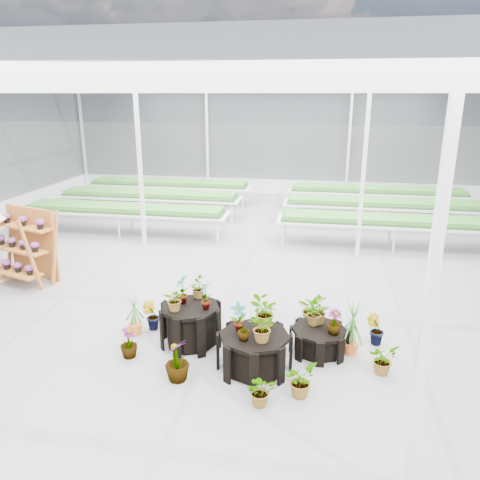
% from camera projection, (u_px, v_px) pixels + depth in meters
% --- Properties ---
extents(ground_plane, '(24.00, 24.00, 0.00)m').
position_uv_depth(ground_plane, '(215.00, 314.00, 9.31)').
color(ground_plane, gray).
rests_on(ground_plane, ground).
extents(greenhouse_shell, '(18.00, 24.00, 4.50)m').
position_uv_depth(greenhouse_shell, '(213.00, 203.00, 8.64)').
color(greenhouse_shell, white).
rests_on(greenhouse_shell, ground).
extents(steel_frame, '(18.00, 24.00, 4.50)m').
position_uv_depth(steel_frame, '(213.00, 203.00, 8.64)').
color(steel_frame, silver).
rests_on(steel_frame, ground).
extents(nursery_benches, '(16.00, 7.00, 0.84)m').
position_uv_depth(nursery_benches, '(262.00, 209.00, 15.95)').
color(nursery_benches, silver).
rests_on(nursery_benches, ground).
extents(plinth_tall, '(1.22, 1.22, 0.71)m').
position_uv_depth(plinth_tall, '(191.00, 325.00, 8.12)').
color(plinth_tall, black).
rests_on(plinth_tall, ground).
extents(plinth_mid, '(1.30, 1.30, 0.61)m').
position_uv_depth(plinth_mid, '(254.00, 352.00, 7.37)').
color(plinth_mid, black).
rests_on(plinth_mid, ground).
extents(plinth_low, '(1.01, 1.01, 0.43)m').
position_uv_depth(plinth_low, '(319.00, 340.00, 7.89)').
color(plinth_low, black).
rests_on(plinth_low, ground).
extents(shelf_rack, '(1.78, 1.29, 1.70)m').
position_uv_depth(shelf_rack, '(20.00, 247.00, 10.67)').
color(shelf_rack, '#9F5922').
rests_on(shelf_rack, ground).
extents(nursery_plants, '(4.78, 3.14, 1.25)m').
position_uv_depth(nursery_plants, '(259.00, 325.00, 7.83)').
color(nursery_plants, '#387729').
rests_on(nursery_plants, ground).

